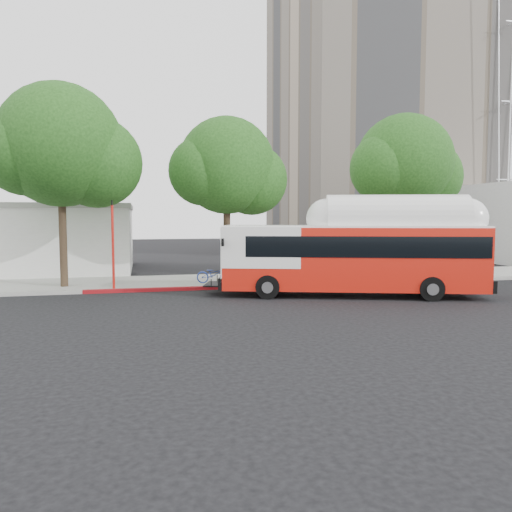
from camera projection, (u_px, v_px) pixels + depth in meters
The scene contains 10 objects.
ground at pixel (276, 301), 20.62m from camera, with size 120.00×120.00×0.00m, color black.
sidewalk at pixel (244, 280), 26.92m from camera, with size 60.00×5.00×0.15m, color gray.
curb_strip at pixel (255, 286), 24.40m from camera, with size 60.00×0.30×0.15m, color gray.
red_curb_segment at pixel (193, 288), 23.72m from camera, with size 10.00×0.32×0.16m, color maroon.
street_tree_left at pixel (71, 151), 23.58m from camera, with size 6.67×5.80×9.74m.
street_tree_mid at pixel (234, 170), 25.90m from camera, with size 5.75×5.00×8.62m.
street_tree_right at pixel (411, 167), 27.94m from camera, with size 6.21×5.40×9.18m.
apartment_tower at pixel (374, 77), 50.48m from camera, with size 18.00×18.00×37.00m.
transit_bus at pixel (354, 258), 21.79m from camera, with size 12.08×5.68×3.55m.
signal_pole at pixel (113, 245), 23.05m from camera, with size 0.12×0.40×4.24m.
Camera 1 is at (-5.40, -19.70, 3.47)m, focal length 35.00 mm.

